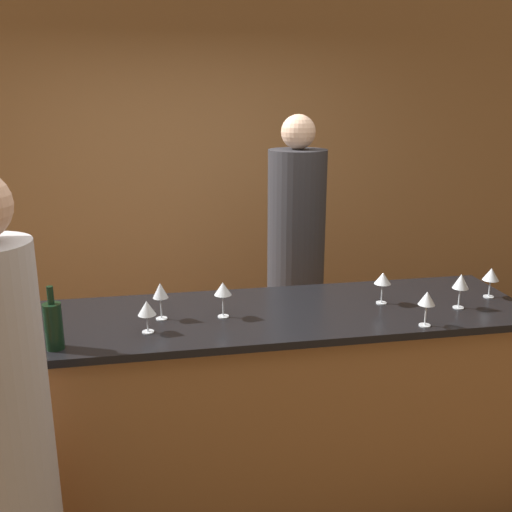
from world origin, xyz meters
TOP-DOWN VIEW (x-y plane):
  - ground_plane at (0.00, 0.00)m, footprint 14.00×14.00m
  - back_wall at (0.00, 2.11)m, footprint 8.00×0.06m
  - bar_counter at (0.00, 0.00)m, footprint 3.12×0.71m
  - bartender at (0.66, 0.88)m, footprint 0.36×0.36m
  - guest_0 at (-0.74, -0.68)m, footprint 0.32×0.32m
  - wine_bottle_0 at (-0.62, -0.24)m, footprint 0.07×0.07m
  - wine_glass_0 at (0.96, -0.29)m, footprint 0.07×0.07m
  - wine_glass_1 at (-0.26, -0.14)m, footprint 0.08×0.08m
  - wine_glass_2 at (0.09, -0.02)m, footprint 0.08×0.08m
  - wine_glass_3 at (1.45, -0.00)m, footprint 0.08×0.08m
  - wine_glass_5 at (-0.19, -0.00)m, footprint 0.07×0.07m
  - wine_glass_6 at (0.88, 0.01)m, footprint 0.08×0.08m
  - wine_glass_7 at (1.22, -0.11)m, footprint 0.08×0.08m

SIDE VIEW (x-z plane):
  - ground_plane at x=0.00m, z-range 0.00..0.00m
  - bar_counter at x=0.00m, z-range 0.00..1.05m
  - guest_0 at x=-0.74m, z-range -0.05..1.78m
  - bartender at x=0.66m, z-range -0.07..1.86m
  - wine_bottle_0 at x=-0.62m, z-range 1.01..1.28m
  - wine_glass_1 at x=-0.26m, z-range 1.08..1.22m
  - wine_glass_3 at x=1.45m, z-range 1.08..1.24m
  - wine_glass_6 at x=0.88m, z-range 1.09..1.25m
  - wine_glass_0 at x=0.96m, z-range 1.09..1.25m
  - wine_glass_7 at x=1.22m, z-range 1.09..1.26m
  - wine_glass_2 at x=0.09m, z-range 1.09..1.26m
  - wine_glass_5 at x=-0.19m, z-range 1.09..1.26m
  - back_wall at x=0.00m, z-range 0.00..2.80m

